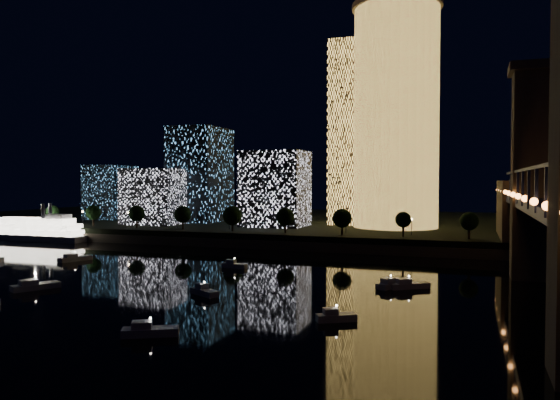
% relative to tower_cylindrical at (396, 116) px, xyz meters
% --- Properties ---
extents(ground, '(520.00, 520.00, 0.00)m').
position_rel_tower_cylindrical_xyz_m(ground, '(-22.85, -123.40, -47.80)').
color(ground, black).
rests_on(ground, ground).
extents(far_bank, '(420.00, 160.00, 5.00)m').
position_rel_tower_cylindrical_xyz_m(far_bank, '(-22.85, 36.60, -45.30)').
color(far_bank, black).
rests_on(far_bank, ground).
extents(seawall, '(420.00, 6.00, 3.00)m').
position_rel_tower_cylindrical_xyz_m(seawall, '(-22.85, -41.40, -46.30)').
color(seawall, '#6B5E4C').
rests_on(seawall, ground).
extents(tower_cylindrical, '(34.00, 34.00, 85.35)m').
position_rel_tower_cylindrical_xyz_m(tower_cylindrical, '(0.00, 0.00, 0.00)').
color(tower_cylindrical, '#EDB24B').
rests_on(tower_cylindrical, far_bank).
extents(tower_rectangular, '(23.59, 23.59, 75.07)m').
position_rel_tower_cylindrical_xyz_m(tower_rectangular, '(-15.94, 13.45, -5.27)').
color(tower_rectangular, '#EDB24B').
rests_on(tower_rectangular, far_bank).
extents(midrise_blocks, '(109.51, 42.76, 41.36)m').
position_rel_tower_cylindrical_xyz_m(midrise_blocks, '(-85.46, -3.42, -26.62)').
color(midrise_blocks, white).
rests_on(midrise_blocks, far_bank).
extents(riverboat, '(49.31, 10.93, 14.82)m').
position_rel_tower_cylindrical_xyz_m(riverboat, '(-133.65, -46.43, -44.00)').
color(riverboat, silver).
rests_on(riverboat, ground).
extents(motorboats, '(119.69, 66.04, 2.78)m').
position_rel_tower_cylindrical_xyz_m(motorboats, '(-40.22, -111.96, -46.99)').
color(motorboats, silver).
rests_on(motorboats, ground).
extents(esplanade_trees, '(165.49, 6.96, 8.98)m').
position_rel_tower_cylindrical_xyz_m(esplanade_trees, '(-52.60, -35.40, -37.33)').
color(esplanade_trees, black).
rests_on(esplanade_trees, far_bank).
extents(street_lamps, '(132.70, 0.70, 5.65)m').
position_rel_tower_cylindrical_xyz_m(street_lamps, '(-56.85, -29.40, -38.78)').
color(street_lamps, black).
rests_on(street_lamps, far_bank).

